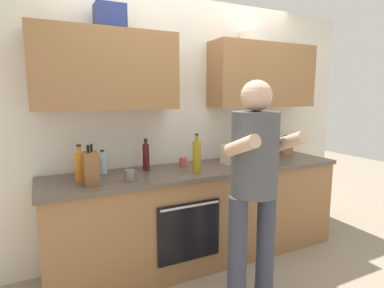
# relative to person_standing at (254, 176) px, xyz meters

# --- Properties ---
(ground_plane) EXTENTS (12.00, 12.00, 0.00)m
(ground_plane) POSITION_rel_person_standing_xyz_m (-0.03, 0.75, -0.99)
(ground_plane) COLOR gray
(back_wall_unit) EXTENTS (4.00, 0.38, 2.50)m
(back_wall_unit) POSITION_rel_person_standing_xyz_m (-0.03, 1.02, 0.51)
(back_wall_unit) COLOR silver
(back_wall_unit) RESTS_ON ground
(counter) EXTENTS (2.84, 0.67, 0.90)m
(counter) POSITION_rel_person_standing_xyz_m (-0.03, 0.75, -0.54)
(counter) COLOR olive
(counter) RESTS_ON ground
(person_standing) EXTENTS (0.49, 0.45, 1.68)m
(person_standing) POSITION_rel_person_standing_xyz_m (0.00, 0.00, 0.00)
(person_standing) COLOR #383D4C
(person_standing) RESTS_ON ground
(bottle_hotsauce) EXTENTS (0.07, 0.07, 0.26)m
(bottle_hotsauce) POSITION_rel_person_standing_xyz_m (0.56, 0.56, 0.01)
(bottle_hotsauce) COLOR red
(bottle_hotsauce) RESTS_ON counter
(bottle_vinegar) EXTENTS (0.06, 0.06, 0.26)m
(bottle_vinegar) POSITION_rel_person_standing_xyz_m (-1.02, 0.88, 0.02)
(bottle_vinegar) COLOR brown
(bottle_vinegar) RESTS_ON counter
(bottle_juice) EXTENTS (0.07, 0.07, 0.29)m
(bottle_juice) POSITION_rel_person_standing_xyz_m (-1.11, 0.78, 0.03)
(bottle_juice) COLOR orange
(bottle_juice) RESTS_ON counter
(bottle_soda) EXTENTS (0.05, 0.05, 0.23)m
(bottle_soda) POSITION_rel_person_standing_xyz_m (0.68, 0.77, -0.00)
(bottle_soda) COLOR #198C33
(bottle_soda) RESTS_ON counter
(bottle_water) EXTENTS (0.08, 0.08, 0.20)m
(bottle_water) POSITION_rel_person_standing_xyz_m (-0.90, 0.95, -0.01)
(bottle_water) COLOR silver
(bottle_water) RESTS_ON counter
(bottle_oil) EXTENTS (0.07, 0.07, 0.34)m
(bottle_oil) POSITION_rel_person_standing_xyz_m (-0.15, 0.61, 0.05)
(bottle_oil) COLOR olive
(bottle_oil) RESTS_ON counter
(bottle_soy) EXTENTS (0.05, 0.05, 0.31)m
(bottle_soy) POSITION_rel_person_standing_xyz_m (0.75, 0.89, 0.04)
(bottle_soy) COLOR black
(bottle_soy) RESTS_ON counter
(bottle_wine) EXTENTS (0.06, 0.06, 0.29)m
(bottle_wine) POSITION_rel_person_standing_xyz_m (-0.53, 0.88, 0.04)
(bottle_wine) COLOR #471419
(bottle_wine) RESTS_ON counter
(cup_ceramic) EXTENTS (0.07, 0.07, 0.09)m
(cup_ceramic) POSITION_rel_person_standing_xyz_m (-0.16, 0.88, -0.05)
(cup_ceramic) COLOR #BF4C47
(cup_ceramic) RESTS_ON counter
(cup_stoneware) EXTENTS (0.08, 0.08, 0.09)m
(cup_stoneware) POSITION_rel_person_standing_xyz_m (-0.76, 0.59, -0.04)
(cup_stoneware) COLOR slate
(cup_stoneware) RESTS_ON counter
(knife_block) EXTENTS (0.10, 0.14, 0.31)m
(knife_block) POSITION_rel_person_standing_xyz_m (-1.05, 0.62, 0.04)
(knife_block) COLOR brown
(knife_block) RESTS_ON counter
(potted_herb) EXTENTS (0.16, 0.16, 0.23)m
(potted_herb) POSITION_rel_person_standing_xyz_m (1.12, 0.88, 0.03)
(potted_herb) COLOR #9E6647
(potted_herb) RESTS_ON counter
(grocery_bag_rice) EXTENTS (0.19, 0.21, 0.18)m
(grocery_bag_rice) POSITION_rel_person_standing_xyz_m (0.32, 0.76, 0.00)
(grocery_bag_rice) COLOR beige
(grocery_bag_rice) RESTS_ON counter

